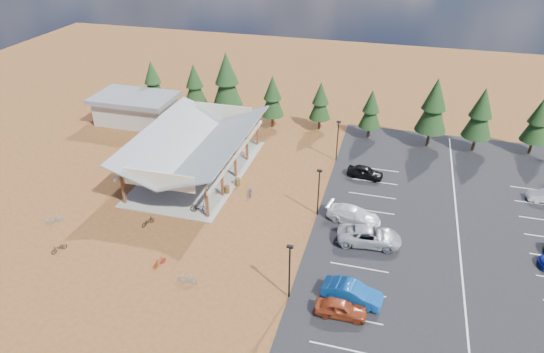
% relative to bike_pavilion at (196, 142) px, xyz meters
% --- Properties ---
extents(ground, '(140.00, 140.00, 0.00)m').
position_rel_bike_pavilion_xyz_m(ground, '(10.00, -7.00, -3.82)').
color(ground, brown).
rests_on(ground, ground).
extents(asphalt_lot, '(27.00, 44.00, 0.04)m').
position_rel_bike_pavilion_xyz_m(asphalt_lot, '(28.50, -4.00, -3.80)').
color(asphalt_lot, black).
rests_on(asphalt_lot, ground).
extents(concrete_pad, '(10.60, 18.60, 0.10)m').
position_rel_bike_pavilion_xyz_m(concrete_pad, '(0.00, 0.00, -3.77)').
color(concrete_pad, gray).
rests_on(concrete_pad, ground).
extents(bike_pavilion, '(11.65, 19.40, 4.97)m').
position_rel_bike_pavilion_xyz_m(bike_pavilion, '(0.00, 0.00, 0.00)').
color(bike_pavilion, brown).
rests_on(bike_pavilion, concrete_pad).
extents(outbuilding, '(11.00, 7.00, 3.90)m').
position_rel_bike_pavilion_xyz_m(outbuilding, '(-14.00, 11.00, -1.80)').
color(outbuilding, '#ADA593').
rests_on(outbuilding, ground).
extents(lamp_post_0, '(0.50, 0.25, 5.14)m').
position_rel_bike_pavilion_xyz_m(lamp_post_0, '(15.00, -17.00, -0.85)').
color(lamp_post_0, black).
rests_on(lamp_post_0, ground).
extents(lamp_post_1, '(0.50, 0.25, 5.14)m').
position_rel_bike_pavilion_xyz_m(lamp_post_1, '(15.00, -5.00, -0.85)').
color(lamp_post_1, black).
rests_on(lamp_post_1, ground).
extents(lamp_post_2, '(0.50, 0.25, 5.14)m').
position_rel_bike_pavilion_xyz_m(lamp_post_2, '(15.00, 7.00, -0.85)').
color(lamp_post_2, black).
rests_on(lamp_post_2, ground).
extents(trash_bin_0, '(0.60, 0.60, 0.90)m').
position_rel_bike_pavilion_xyz_m(trash_bin_0, '(4.89, -3.68, -3.37)').
color(trash_bin_0, '#513D1D').
rests_on(trash_bin_0, ground).
extents(trash_bin_1, '(0.60, 0.60, 0.90)m').
position_rel_bike_pavilion_xyz_m(trash_bin_1, '(5.43, -1.82, -3.37)').
color(trash_bin_1, '#513D1D').
rests_on(trash_bin_1, ground).
extents(pine_0, '(3.17, 3.17, 7.39)m').
position_rel_bike_pavilion_xyz_m(pine_0, '(-13.57, 15.94, 0.69)').
color(pine_0, '#382314').
rests_on(pine_0, ground).
extents(pine_1, '(3.23, 3.23, 7.52)m').
position_rel_bike_pavilion_xyz_m(pine_1, '(-6.93, 15.81, 0.77)').
color(pine_1, '#382314').
rests_on(pine_1, ground).
extents(pine_2, '(4.20, 4.20, 9.78)m').
position_rel_bike_pavilion_xyz_m(pine_2, '(-1.70, 15.00, 2.15)').
color(pine_2, '#382314').
rests_on(pine_2, ground).
extents(pine_3, '(3.15, 3.15, 7.34)m').
position_rel_bike_pavilion_xyz_m(pine_3, '(4.98, 14.41, 0.65)').
color(pine_3, '#382314').
rests_on(pine_3, ground).
extents(pine_4, '(2.90, 2.90, 6.76)m').
position_rel_bike_pavilion_xyz_m(pine_4, '(11.33, 15.36, 0.30)').
color(pine_4, '#382314').
rests_on(pine_4, ground).
extents(pine_5, '(2.86, 2.86, 6.65)m').
position_rel_bike_pavilion_xyz_m(pine_5, '(18.09, 14.48, 0.23)').
color(pine_5, '#382314').
rests_on(pine_5, ground).
extents(pine_6, '(3.87, 3.87, 9.01)m').
position_rel_bike_pavilion_xyz_m(pine_6, '(25.64, 14.04, 1.68)').
color(pine_6, '#382314').
rests_on(pine_6, ground).
extents(pine_7, '(3.57, 3.57, 8.31)m').
position_rel_bike_pavilion_xyz_m(pine_7, '(31.13, 14.13, 1.25)').
color(pine_7, '#382314').
rests_on(pine_7, ground).
extents(pine_8, '(3.19, 3.19, 7.42)m').
position_rel_bike_pavilion_xyz_m(pine_8, '(37.85, 15.16, 0.70)').
color(pine_8, '#382314').
rests_on(pine_8, ground).
extents(bike_0, '(1.94, 1.12, 0.96)m').
position_rel_bike_pavilion_xyz_m(bike_0, '(-2.16, -5.08, -3.24)').
color(bike_0, black).
rests_on(bike_0, concrete_pad).
extents(bike_1, '(1.73, 0.90, 1.00)m').
position_rel_bike_pavilion_xyz_m(bike_1, '(-2.43, -3.88, -3.22)').
color(bike_1, gray).
rests_on(bike_1, concrete_pad).
extents(bike_2, '(1.58, 0.56, 0.83)m').
position_rel_bike_pavilion_xyz_m(bike_2, '(-1.47, 2.72, -3.31)').
color(bike_2, navy).
rests_on(bike_2, concrete_pad).
extents(bike_3, '(1.54, 0.65, 0.90)m').
position_rel_bike_pavilion_xyz_m(bike_3, '(-1.17, 5.94, -3.27)').
color(bike_3, '#9E2114').
rests_on(bike_3, concrete_pad).
extents(bike_4, '(1.92, 1.15, 0.95)m').
position_rel_bike_pavilion_xyz_m(bike_4, '(3.43, -7.80, -3.25)').
color(bike_4, black).
rests_on(bike_4, concrete_pad).
extents(bike_5, '(1.67, 0.97, 0.97)m').
position_rel_bike_pavilion_xyz_m(bike_5, '(3.30, -4.07, -3.24)').
color(bike_5, gray).
rests_on(bike_5, concrete_pad).
extents(bike_6, '(1.75, 0.63, 0.92)m').
position_rel_bike_pavilion_xyz_m(bike_6, '(2.33, 1.89, -3.27)').
color(bike_6, navy).
rests_on(bike_6, concrete_pad).
extents(bike_7, '(1.61, 0.58, 0.95)m').
position_rel_bike_pavilion_xyz_m(bike_7, '(3.37, 4.77, -3.25)').
color(bike_7, maroon).
rests_on(bike_7, concrete_pad).
extents(bike_8, '(1.10, 1.61, 0.80)m').
position_rel_bike_pavilion_xyz_m(bike_8, '(-6.24, -16.97, -3.42)').
color(bike_8, black).
rests_on(bike_8, ground).
extents(bike_9, '(1.50, 1.52, 1.00)m').
position_rel_bike_pavilion_xyz_m(bike_9, '(-9.41, -13.45, -3.32)').
color(bike_9, gray).
rests_on(bike_9, ground).
extents(bike_11, '(0.90, 1.55, 0.90)m').
position_rel_bike_pavilion_xyz_m(bike_11, '(3.37, -16.36, -3.38)').
color(bike_11, maroon).
rests_on(bike_11, ground).
extents(bike_12, '(1.07, 1.64, 0.82)m').
position_rel_bike_pavilion_xyz_m(bike_12, '(-0.52, -11.16, -3.42)').
color(bike_12, black).
rests_on(bike_12, ground).
extents(bike_13, '(1.72, 0.59, 1.02)m').
position_rel_bike_pavilion_xyz_m(bike_13, '(6.63, -17.76, -3.32)').
color(bike_13, gray).
rests_on(bike_13, ground).
extents(bike_14, '(1.05, 1.80, 0.90)m').
position_rel_bike_pavilion_xyz_m(bike_14, '(7.41, -3.29, -3.38)').
color(bike_14, navy).
rests_on(bike_14, ground).
extents(car_0, '(4.03, 1.73, 1.36)m').
position_rel_bike_pavilion_xyz_m(car_0, '(19.25, -17.88, -3.11)').
color(car_0, '#933619').
rests_on(car_0, asphalt_lot).
extents(car_1, '(4.96, 2.32, 1.57)m').
position_rel_bike_pavilion_xyz_m(car_1, '(19.87, -16.07, -3.00)').
color(car_1, '#104A9E').
rests_on(car_1, asphalt_lot).
extents(car_2, '(6.05, 3.23, 1.62)m').
position_rel_bike_pavilion_xyz_m(car_2, '(20.44, -8.38, -2.98)').
color(car_2, '#A4A7AD').
rests_on(car_2, asphalt_lot).
extents(car_3, '(5.63, 3.11, 1.54)m').
position_rel_bike_pavilion_xyz_m(car_3, '(18.63, -5.30, -3.01)').
color(car_3, silver).
rests_on(car_3, asphalt_lot).
extents(car_4, '(4.20, 2.14, 1.37)m').
position_rel_bike_pavilion_xyz_m(car_4, '(18.80, 3.71, -3.10)').
color(car_4, black).
rests_on(car_4, asphalt_lot).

